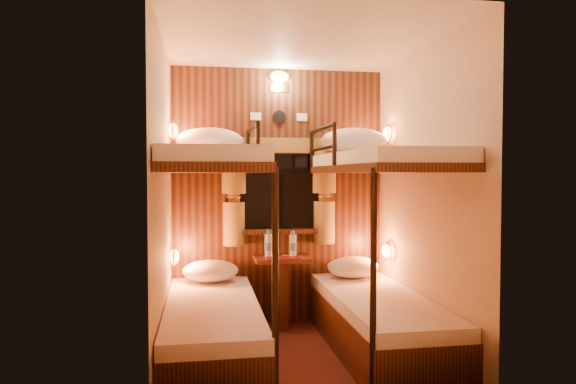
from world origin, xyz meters
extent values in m
plane|color=#3A130F|center=(0.00, 0.00, 0.00)|extent=(2.10, 2.10, 0.00)
plane|color=silver|center=(0.00, 0.00, 2.40)|extent=(2.10, 2.10, 0.00)
plane|color=#C6B293|center=(0.00, 1.05, 1.20)|extent=(2.40, 0.00, 2.40)
plane|color=#C6B293|center=(0.00, -1.05, 1.20)|extent=(2.40, 0.00, 2.40)
plane|color=#C6B293|center=(-1.00, 0.00, 1.20)|extent=(0.00, 2.40, 2.40)
plane|color=#C6B293|center=(1.00, 0.00, 1.20)|extent=(0.00, 2.40, 2.40)
cube|color=black|center=(0.00, 1.04, 1.20)|extent=(2.00, 0.03, 2.40)
cube|color=black|center=(-0.65, 0.07, 0.17)|extent=(0.70, 1.90, 0.35)
cube|color=white|center=(-0.65, 0.07, 0.40)|extent=(0.68, 1.88, 0.10)
cube|color=black|center=(-0.65, 0.07, 1.45)|extent=(0.70, 1.90, 0.06)
cube|color=white|center=(-0.65, 0.07, 1.53)|extent=(0.68, 1.88, 0.10)
cylinder|color=black|center=(-0.30, -0.83, 0.72)|extent=(0.04, 0.04, 1.45)
cylinder|color=black|center=(-0.30, 0.95, 1.64)|extent=(0.04, 0.04, 0.32)
cylinder|color=black|center=(-0.30, 0.10, 1.64)|extent=(0.04, 0.04, 0.32)
cylinder|color=black|center=(-0.30, 0.53, 1.80)|extent=(0.04, 0.85, 0.04)
cylinder|color=black|center=(-0.30, 0.53, 1.63)|extent=(0.03, 0.85, 0.03)
cube|color=black|center=(0.65, 0.07, 0.17)|extent=(0.70, 1.90, 0.35)
cube|color=white|center=(0.65, 0.07, 0.40)|extent=(0.68, 1.88, 0.10)
cube|color=black|center=(0.65, 0.07, 1.45)|extent=(0.70, 1.90, 0.06)
cube|color=white|center=(0.65, 0.07, 1.53)|extent=(0.68, 1.88, 0.10)
cylinder|color=black|center=(0.30, -0.83, 0.72)|extent=(0.04, 0.04, 1.45)
cylinder|color=black|center=(0.30, 0.95, 1.64)|extent=(0.04, 0.04, 0.32)
cylinder|color=black|center=(0.30, 0.10, 1.64)|extent=(0.04, 0.04, 0.32)
cylinder|color=black|center=(0.30, 0.53, 1.80)|extent=(0.04, 0.85, 0.04)
cylinder|color=black|center=(0.30, 0.53, 1.63)|extent=(0.03, 0.85, 0.03)
cube|color=black|center=(0.00, 1.02, 1.25)|extent=(0.98, 0.02, 0.78)
cube|color=black|center=(0.00, 1.01, 1.25)|extent=(0.90, 0.01, 0.70)
cube|color=black|center=(0.00, 0.97, 0.87)|extent=(1.00, 0.12, 0.04)
cube|color=olive|center=(0.00, 0.98, 1.68)|extent=(1.10, 0.06, 0.14)
cylinder|color=olive|center=(-0.43, 0.97, 1.43)|extent=(0.22, 0.22, 0.40)
cylinder|color=olive|center=(-0.43, 0.97, 1.20)|extent=(0.11, 0.11, 0.12)
cylinder|color=olive|center=(-0.43, 0.97, 0.95)|extent=(0.20, 0.20, 0.40)
torus|color=#BA8636|center=(-0.43, 0.97, 1.20)|extent=(0.14, 0.14, 0.02)
cylinder|color=olive|center=(0.43, 0.97, 1.43)|extent=(0.22, 0.22, 0.40)
cylinder|color=olive|center=(0.43, 0.97, 1.20)|extent=(0.11, 0.11, 0.12)
cylinder|color=olive|center=(0.43, 0.97, 0.95)|extent=(0.20, 0.20, 0.40)
torus|color=#BA8636|center=(0.43, 0.97, 1.20)|extent=(0.14, 0.14, 0.02)
cylinder|color=black|center=(0.00, 1.02, 1.95)|extent=(0.12, 0.02, 0.12)
cube|color=silver|center=(-0.22, 1.02, 1.95)|extent=(0.10, 0.01, 0.07)
cube|color=silver|center=(0.22, 1.02, 1.95)|extent=(0.10, 0.01, 0.07)
cube|color=#BA8636|center=(0.00, 1.02, 2.22)|extent=(0.18, 0.01, 0.08)
ellipsoid|color=#FFCC8C|center=(0.00, 1.00, 2.32)|extent=(0.18, 0.09, 0.11)
ellipsoid|color=orange|center=(-0.96, 0.70, 0.70)|extent=(0.08, 0.20, 0.13)
torus|color=#BA8636|center=(-0.96, 0.70, 0.70)|extent=(0.02, 0.17, 0.17)
ellipsoid|color=orange|center=(-0.96, 0.70, 1.78)|extent=(0.08, 0.20, 0.13)
torus|color=#BA8636|center=(-0.96, 0.70, 1.78)|extent=(0.02, 0.17, 0.17)
ellipsoid|color=orange|center=(0.96, 0.70, 0.70)|extent=(0.08, 0.20, 0.13)
torus|color=#BA8636|center=(0.96, 0.70, 0.70)|extent=(0.02, 0.17, 0.17)
ellipsoid|color=orange|center=(0.96, 0.70, 1.78)|extent=(0.08, 0.20, 0.13)
torus|color=#BA8636|center=(0.96, 0.70, 1.78)|extent=(0.02, 0.17, 0.17)
cube|color=#562313|center=(0.00, 0.85, 0.63)|extent=(0.50, 0.34, 0.04)
cube|color=black|center=(0.00, 0.85, 0.30)|extent=(0.08, 0.30, 0.61)
cube|color=maroon|center=(0.00, 0.85, 0.65)|extent=(0.30, 0.34, 0.01)
cylinder|color=#99BFE5|center=(-0.12, 0.87, 0.76)|extent=(0.07, 0.07, 0.21)
cylinder|color=#3D69B8|center=(-0.12, 0.87, 0.74)|extent=(0.07, 0.07, 0.07)
cylinder|color=#3D69B8|center=(-0.12, 0.87, 0.88)|extent=(0.04, 0.04, 0.03)
cylinder|color=#99BFE5|center=(0.10, 0.85, 0.75)|extent=(0.06, 0.06, 0.20)
cylinder|color=#3D69B8|center=(0.10, 0.85, 0.74)|extent=(0.07, 0.07, 0.07)
cylinder|color=#3D69B8|center=(0.10, 0.85, 0.87)|extent=(0.04, 0.04, 0.03)
cube|color=silver|center=(0.10, 0.89, 0.65)|extent=(0.09, 0.08, 0.01)
cube|color=silver|center=(0.05, 0.91, 0.65)|extent=(0.07, 0.05, 0.01)
ellipsoid|color=silver|center=(-0.65, 0.77, 0.55)|extent=(0.49, 0.35, 0.19)
ellipsoid|color=silver|center=(0.65, 0.75, 0.55)|extent=(0.49, 0.35, 0.19)
ellipsoid|color=silver|center=(-0.65, 0.81, 1.70)|extent=(0.59, 0.42, 0.23)
ellipsoid|color=silver|center=(0.65, 0.74, 1.71)|extent=(0.62, 0.44, 0.24)
camera|label=1|loc=(-0.72, -3.78, 1.41)|focal=32.00mm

